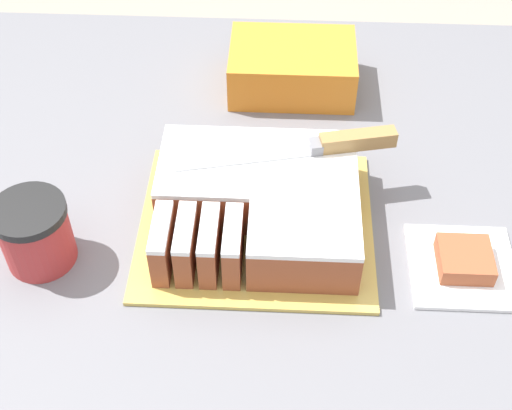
{
  "coord_description": "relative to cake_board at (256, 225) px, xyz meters",
  "views": [
    {
      "loc": [
        -0.01,
        -0.6,
        1.62
      ],
      "look_at": [
        -0.04,
        0.04,
        0.94
      ],
      "focal_mm": 50.0,
      "sensor_mm": 36.0,
      "label": 1
    }
  ],
  "objects": [
    {
      "name": "cake_board",
      "position": [
        0.0,
        0.0,
        0.0
      ],
      "size": [
        0.31,
        0.28,
        0.01
      ],
      "color": "gold",
      "rests_on": "countertop"
    },
    {
      "name": "cake",
      "position": [
        0.01,
        0.0,
        0.04
      ],
      "size": [
        0.26,
        0.23,
        0.07
      ],
      "color": "#994C2D",
      "rests_on": "cake_board"
    },
    {
      "name": "knife",
      "position": [
        0.1,
        0.08,
        0.08
      ],
      "size": [
        0.3,
        0.08,
        0.02
      ],
      "rotation": [
        0.0,
        0.0,
        3.35
      ],
      "color": "silver",
      "rests_on": "cake"
    },
    {
      "name": "coffee_cup",
      "position": [
        -0.27,
        -0.07,
        0.04
      ],
      "size": [
        0.09,
        0.09,
        0.09
      ],
      "color": "#B23333",
      "rests_on": "countertop"
    },
    {
      "name": "paper_napkin",
      "position": [
        0.27,
        -0.06,
        0.0
      ],
      "size": [
        0.13,
        0.13,
        0.01
      ],
      "color": "white",
      "rests_on": "countertop"
    },
    {
      "name": "brownie",
      "position": [
        0.27,
        -0.06,
        0.02
      ],
      "size": [
        0.07,
        0.07,
        0.02
      ],
      "color": "#994C2D",
      "rests_on": "paper_napkin"
    },
    {
      "name": "storage_box",
      "position": [
        0.04,
        0.31,
        0.03
      ],
      "size": [
        0.2,
        0.14,
        0.07
      ],
      "color": "orange",
      "rests_on": "countertop"
    }
  ]
}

